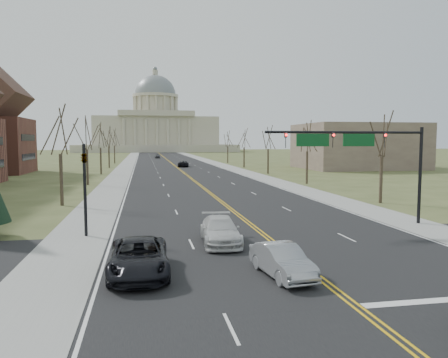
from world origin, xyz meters
name	(u,v)px	position (x,y,z in m)	size (l,w,h in m)	color
ground	(344,297)	(0.00, 0.00, 0.00)	(600.00, 600.00, 0.00)	#434E27
road	(171,163)	(0.00, 110.00, 0.01)	(20.00, 380.00, 0.01)	black
cross_road	(293,258)	(0.00, 6.00, 0.01)	(120.00, 14.00, 0.01)	black
sidewalk_left	(128,163)	(-12.00, 110.00, 0.01)	(4.00, 380.00, 0.03)	gray
sidewalk_right	(212,162)	(12.00, 110.00, 0.01)	(4.00, 380.00, 0.03)	gray
center_line	(171,162)	(0.00, 110.00, 0.01)	(0.42, 380.00, 0.01)	gold
edge_line_left	(136,163)	(-9.80, 110.00, 0.01)	(0.15, 380.00, 0.01)	silver
edge_line_right	(205,162)	(9.80, 110.00, 0.01)	(0.15, 380.00, 0.01)	silver
capitol	(156,127)	(0.00, 249.91, 14.20)	(90.00, 60.00, 50.00)	#B2AC94
signal_mast	(358,147)	(7.45, 13.50, 5.76)	(12.12, 0.44, 7.20)	black
signal_left	(85,179)	(-11.50, 13.50, 3.71)	(0.32, 0.36, 6.00)	black
tree_r_0	(382,137)	(15.50, 24.00, 6.55)	(3.74, 3.74, 8.50)	#362B20
tree_l_0	(60,133)	(-15.50, 28.00, 6.94)	(3.96, 3.96, 9.00)	#362B20
tree_r_1	(307,138)	(15.50, 44.00, 6.55)	(3.74, 3.74, 8.50)	#362B20
tree_l_1	(87,136)	(-15.50, 48.00, 6.94)	(3.96, 3.96, 9.00)	#362B20
tree_r_2	(268,139)	(15.50, 64.00, 6.55)	(3.74, 3.74, 8.50)	#362B20
tree_l_2	(100,137)	(-15.50, 68.00, 6.94)	(3.96, 3.96, 9.00)	#362B20
tree_r_3	(244,139)	(15.50, 84.00, 6.55)	(3.74, 3.74, 8.50)	#362B20
tree_l_3	(109,138)	(-15.50, 88.00, 6.94)	(3.96, 3.96, 9.00)	#362B20
tree_r_4	(228,140)	(15.50, 104.00, 6.55)	(3.74, 3.74, 8.50)	#362B20
tree_l_4	(114,138)	(-15.50, 108.00, 6.94)	(3.96, 3.96, 9.00)	#362B20
bldg_right_mass	(358,146)	(40.00, 76.00, 5.00)	(25.00, 20.00, 10.00)	brown
car_sb_inner_lead	(282,261)	(-1.60, 3.04, 0.74)	(1.55, 4.44, 1.46)	#979A9E
car_sb_outer_lead	(139,257)	(-8.04, 4.51, 0.82)	(2.69, 5.83, 1.62)	black
car_sb_inner_second	(220,230)	(-3.26, 9.89, 0.80)	(2.20, 5.41, 1.57)	silver
car_far_nb	(183,164)	(1.65, 88.54, 0.75)	(2.46, 5.34, 1.48)	black
car_far_sb	(157,156)	(-2.80, 142.14, 0.76)	(1.77, 4.40, 1.50)	#494A50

